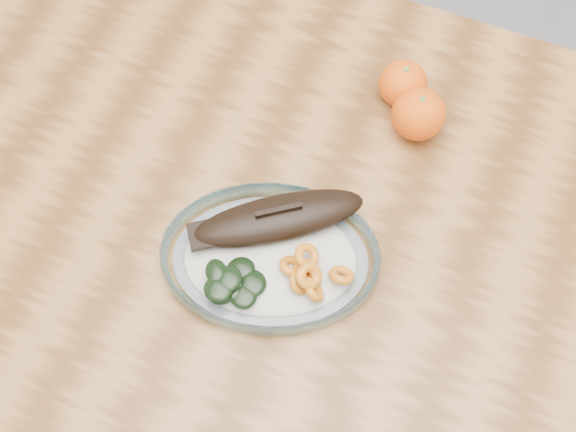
{
  "coord_description": "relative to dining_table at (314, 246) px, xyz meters",
  "views": [
    {
      "loc": [
        0.12,
        -0.39,
        1.61
      ],
      "look_at": [
        -0.03,
        -0.02,
        0.77
      ],
      "focal_mm": 45.0,
      "sensor_mm": 36.0,
      "label": 1
    }
  ],
  "objects": [
    {
      "name": "orange_left",
      "position": [
        0.04,
        0.22,
        0.13
      ],
      "size": [
        0.07,
        0.07,
        0.07
      ],
      "primitive_type": "sphere",
      "color": "#FF4005",
      "rests_on": "dining_table"
    },
    {
      "name": "orange_right",
      "position": [
        0.08,
        0.18,
        0.14
      ],
      "size": [
        0.07,
        0.07,
        0.07
      ],
      "primitive_type": "sphere",
      "color": "#FF4005",
      "rests_on": "dining_table"
    },
    {
      "name": "ground",
      "position": [
        0.0,
        0.0,
        -0.65
      ],
      "size": [
        3.0,
        3.0,
        0.0
      ],
      "primitive_type": "plane",
      "color": "slate",
      "rests_on": "ground"
    },
    {
      "name": "dining_table",
      "position": [
        0.0,
        0.0,
        0.0
      ],
      "size": [
        1.2,
        0.8,
        0.75
      ],
      "color": "#5B3515",
      "rests_on": "ground"
    },
    {
      "name": "plated_meal",
      "position": [
        -0.03,
        -0.08,
        0.12
      ],
      "size": [
        0.63,
        0.63,
        0.08
      ],
      "rotation": [
        0.0,
        0.0,
        0.33
      ],
      "color": "white",
      "rests_on": "dining_table"
    }
  ]
}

